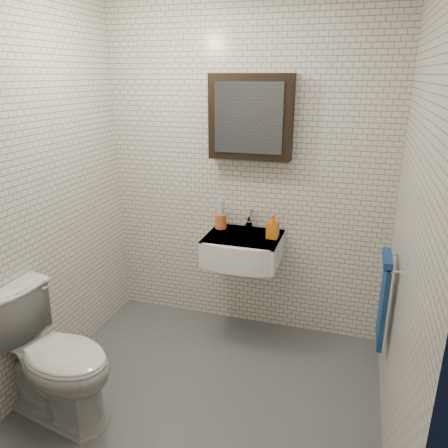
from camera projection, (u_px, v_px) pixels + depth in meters
The scene contains 9 objects.
ground at pixel (204, 396), 2.85m from camera, with size 2.20×2.00×0.01m, color #4F5057.
room_shell at pixel (200, 176), 2.37m from camera, with size 2.22×2.02×2.51m.
washbasin at pixel (242, 249), 3.25m from camera, with size 0.55×0.50×0.20m.
faucet at pixel (249, 221), 3.37m from camera, with size 0.06×0.20×0.15m.
mirror_cabinet at pixel (251, 117), 3.12m from camera, with size 0.60×0.15×0.60m.
towel_rail at pixel (384, 296), 2.63m from camera, with size 0.09×0.30×0.58m.
toothbrush_cup at pixel (221, 220), 3.40m from camera, with size 0.12×0.12×0.25m.
soap_bottle at pixel (273, 226), 3.18m from camera, with size 0.08×0.08×0.18m, color orange.
toilet at pixel (53, 357), 2.59m from camera, with size 0.46×0.80×0.82m, color silver.
Camera 1 is at (0.82, -2.18, 1.99)m, focal length 35.00 mm.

